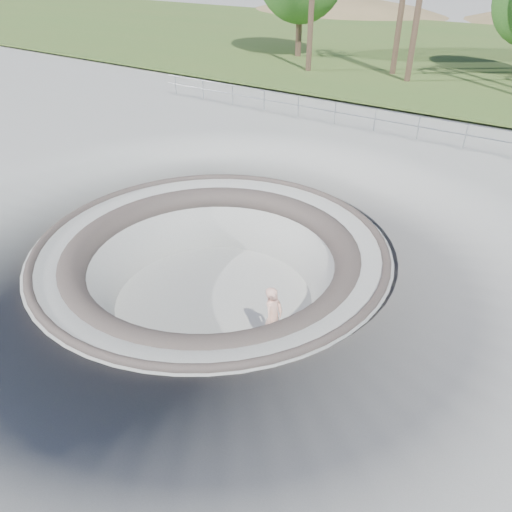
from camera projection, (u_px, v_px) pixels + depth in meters
The scene contains 6 objects.
ground at pixel (211, 245), 14.50m from camera, with size 180.00×180.00×0.00m, color #ACACA7.
skate_bowl at pixel (214, 295), 15.47m from camera, with size 14.00×14.00×4.10m.
grass_strip at pixel (486, 55), 38.31m from camera, with size 180.00×36.00×0.12m.
safety_railing at pixel (375, 120), 22.58m from camera, with size 25.00×0.06×1.03m.
skateboard at pixel (273, 344), 13.58m from camera, with size 0.90×0.26×0.09m.
skater at pixel (273, 317), 13.08m from camera, with size 0.67×0.44×1.84m, color #EDAF99.
Camera 1 is at (8.04, -9.62, 7.41)m, focal length 35.00 mm.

